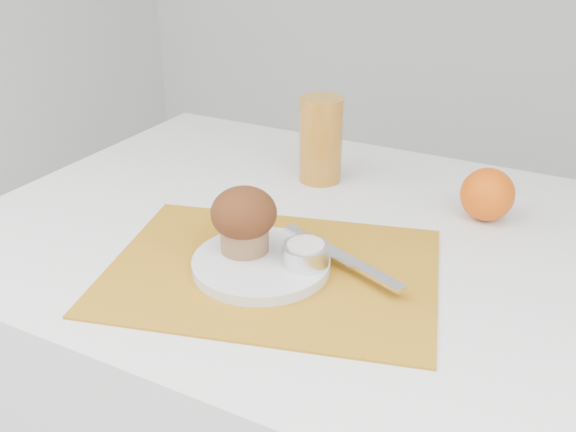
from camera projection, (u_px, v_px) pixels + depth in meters
The scene contains 11 objects.
table at pixel (342, 422), 1.15m from camera, with size 1.20×0.80×0.75m, color white.
placemat at pixel (272, 270), 0.89m from camera, with size 0.45×0.33×0.00m, color #BA7B19.
plate at pixel (261, 264), 0.89m from camera, with size 0.19×0.19×0.02m, color silver.
ramekin at pixel (306, 254), 0.87m from camera, with size 0.06×0.06×0.03m, color silver.
cream at pixel (306, 245), 0.86m from camera, with size 0.05×0.05×0.01m, color silver.
raspberry_near at pixel (294, 248), 0.90m from camera, with size 0.02×0.02×0.02m, color #50020C.
raspberry_far at pixel (303, 251), 0.88m from camera, with size 0.02×0.02×0.02m, color #530302.
butter_knife at pixel (341, 256), 0.89m from camera, with size 0.22×0.02×0.01m, color silver.
orange at pixel (487, 194), 1.02m from camera, with size 0.09×0.09×0.09m, color #F05B08.
juice_glass at pixel (321, 140), 1.15m from camera, with size 0.08×0.08×0.15m, color #C37B24.
muffin at pixel (244, 218), 0.89m from camera, with size 0.09×0.09×0.09m.
Camera 1 is at (0.31, -0.76, 1.22)m, focal length 40.00 mm.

